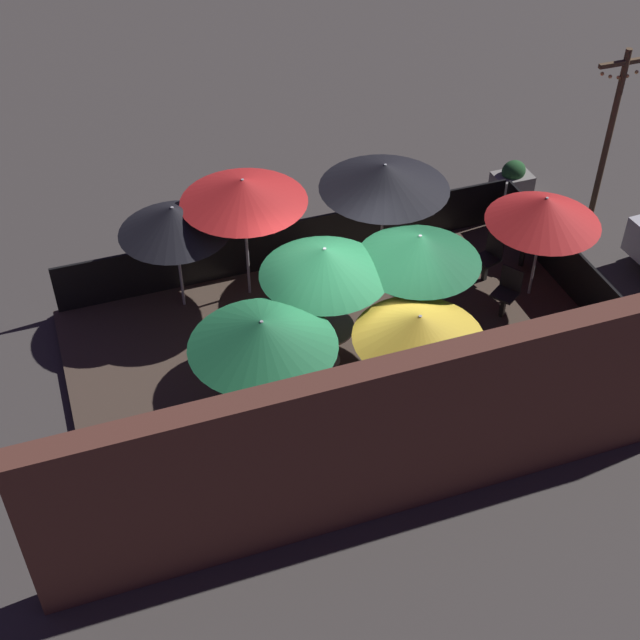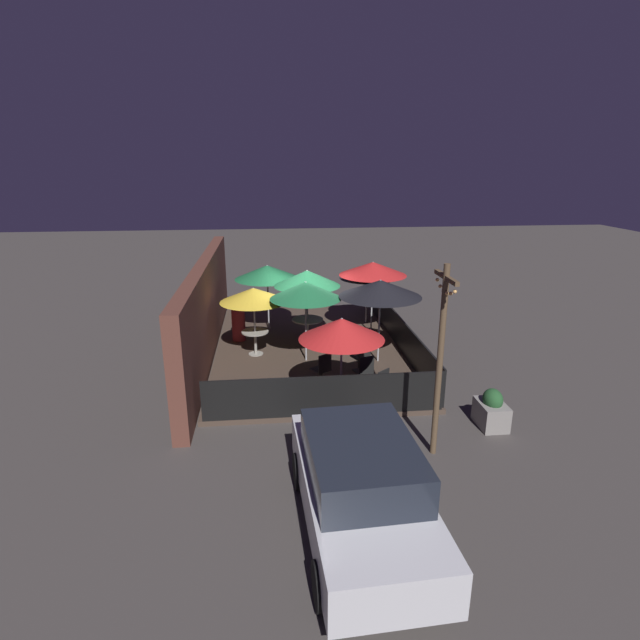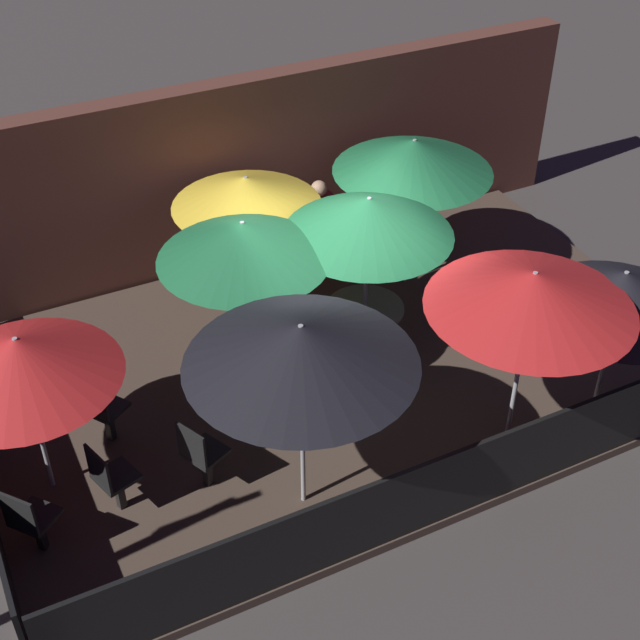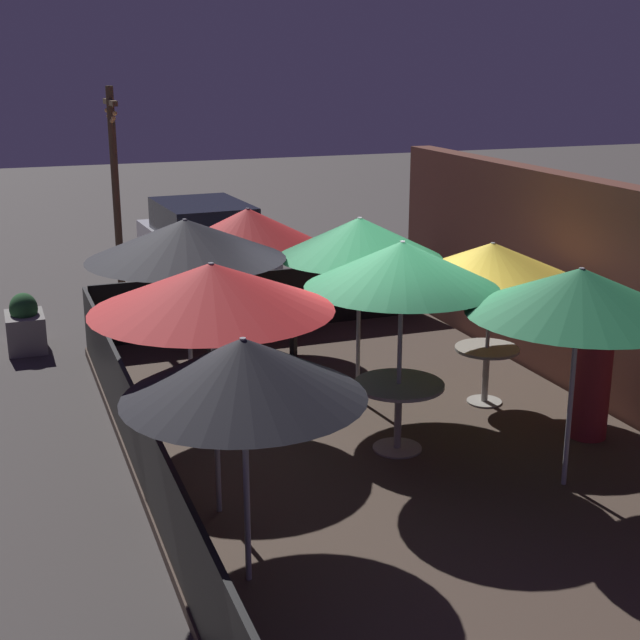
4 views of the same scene
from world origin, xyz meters
TOP-DOWN VIEW (x-y plane):
  - ground_plane at (0.00, 0.00)m, footprint 60.00×60.00m
  - patio_deck at (0.00, 0.00)m, footprint 9.02×5.62m
  - building_wall at (0.00, 3.04)m, footprint 10.62×0.36m
  - fence_front at (0.00, -2.76)m, footprint 8.82×0.05m
  - fence_side_left at (-4.47, 0.00)m, footprint 0.05×5.42m
  - patio_umbrella_0 at (0.36, 0.00)m, footprint 2.04×2.04m
  - patio_umbrella_1 at (-0.52, 1.61)m, footprint 1.95×1.95m
  - patio_umbrella_2 at (-1.41, -1.88)m, footprint 2.29×2.29m
  - patio_umbrella_3 at (1.71, 1.21)m, footprint 2.15×2.15m
  - patio_umbrella_4 at (2.24, -2.24)m, footprint 1.92×1.92m
  - patio_umbrella_5 at (-1.15, 0.16)m, footprint 1.99×1.99m
  - patio_umbrella_6 at (1.03, -2.18)m, footprint 2.18×2.18m
  - patio_umbrella_7 at (-3.79, -0.46)m, footprint 1.99×1.99m
  - dining_table_0 at (0.36, 0.00)m, footprint 0.98×0.98m
  - dining_table_1 at (-0.52, 1.61)m, footprint 0.79×0.79m
  - patio_chair_0 at (-3.26, -1.12)m, footprint 0.50×0.50m
  - patio_chair_1 at (-4.12, -1.31)m, footprint 0.56×0.56m
  - patio_chair_2 at (-3.06, -0.09)m, footprint 0.56×0.56m
  - patio_chair_3 at (-2.31, -1.23)m, footprint 0.53×0.53m
  - patron_0 at (0.79, 2.16)m, footprint 0.53×0.53m
  - planter_box at (-5.11, -3.60)m, footprint 0.80×0.56m
  - light_post at (-6.01, -2.01)m, footprint 1.10×0.12m
  - parked_car_0 at (-8.07, -0.14)m, footprint 4.18×1.95m

SIDE VIEW (x-z plane):
  - ground_plane at x=0.00m, z-range 0.00..0.00m
  - patio_deck at x=0.00m, z-range 0.00..0.12m
  - planter_box at x=-5.11m, z-range -0.06..0.82m
  - fence_front at x=0.00m, z-range 0.12..1.07m
  - fence_side_left at x=-4.47m, z-range 0.12..1.07m
  - patio_chair_1 at x=-4.12m, z-range 0.16..1.08m
  - patio_chair_0 at x=-3.26m, z-range 0.16..1.09m
  - patio_chair_3 at x=-2.31m, z-range 0.17..1.11m
  - patio_chair_2 at x=-3.06m, z-range 0.17..1.11m
  - dining_table_1 at x=-0.52m, z-range 0.32..1.04m
  - patron_0 at x=0.79m, z-range 0.04..1.42m
  - dining_table_0 at x=0.36m, z-range 0.35..1.12m
  - parked_car_0 at x=-8.07m, z-range 0.03..1.65m
  - building_wall at x=0.00m, z-range 0.00..2.82m
  - patio_umbrella_7 at x=-3.79m, z-range 0.90..2.96m
  - patio_umbrella_1 at x=-0.52m, z-range 0.92..2.95m
  - patio_umbrella_4 at x=2.24m, z-range 0.91..2.99m
  - patio_umbrella_3 at x=1.71m, z-range 1.00..3.23m
  - light_post at x=-6.01m, z-range 0.23..4.07m
  - patio_umbrella_5 at x=-1.15m, z-range 1.03..3.34m
  - patio_umbrella_0 at x=0.36m, z-range 1.03..3.35m
  - patio_umbrella_2 at x=-1.41m, z-range 1.07..3.44m
  - patio_umbrella_6 at x=1.03m, z-range 1.10..3.50m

